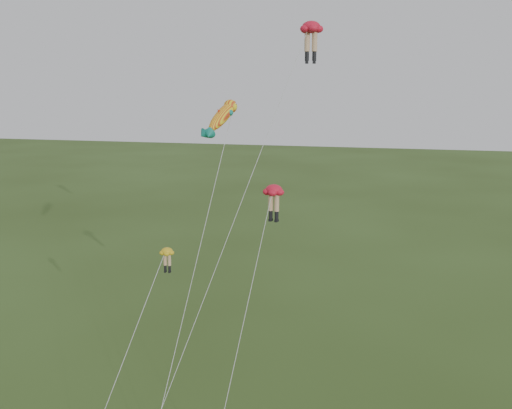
# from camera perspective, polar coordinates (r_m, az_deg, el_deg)

# --- Properties ---
(legs_kite_red_high) EXTENTS (6.93, 13.60, 21.94)m
(legs_kite_red_high) POSITION_cam_1_polar(r_m,az_deg,el_deg) (37.50, 5.34, 16.51)
(legs_kite_red_high) COLOR red
(legs_kite_red_high) RESTS_ON ground
(legs_kite_red_mid) EXTENTS (1.89, 9.81, 12.40)m
(legs_kite_red_mid) POSITION_cam_1_polar(r_m,az_deg,el_deg) (32.51, 1.68, 0.69)
(legs_kite_red_mid) COLOR red
(legs_kite_red_mid) RESTS_ON ground
(legs_kite_yellow) EXTENTS (2.31, 7.31, 9.38)m
(legs_kite_yellow) POSITION_cam_1_polar(r_m,az_deg,el_deg) (31.02, -9.43, -6.19)
(legs_kite_yellow) COLOR gold
(legs_kite_yellow) RESTS_ON ground
(fish_kite) EXTENTS (1.85, 12.43, 17.35)m
(fish_kite) POSITION_cam_1_polar(r_m,az_deg,el_deg) (34.91, -3.40, 8.70)
(fish_kite) COLOR yellow
(fish_kite) RESTS_ON ground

